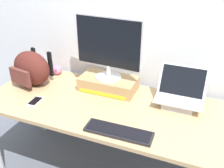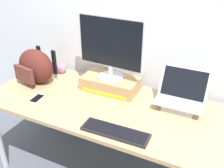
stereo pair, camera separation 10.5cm
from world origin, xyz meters
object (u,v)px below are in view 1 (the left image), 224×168
Objects in this scene: open_laptop at (179,98)px; coffee_mug at (38,65)px; desktop_monitor at (108,47)px; messenger_backpack at (31,68)px; external_keyboard at (119,132)px; plush_toy at (57,70)px; toner_box_yellow at (108,83)px; cell_phone at (35,101)px.

open_laptop reaches higher than coffee_mug.
desktop_monitor reaches higher than messenger_backpack.
plush_toy is at bearing 143.43° from external_keyboard.
toner_box_yellow is at bearing 117.75° from external_keyboard.
toner_box_yellow is at bearing 88.63° from desktop_monitor.
messenger_backpack is at bearing 125.60° from cell_phone.
external_keyboard is at bearing -35.32° from plush_toy.
toner_box_yellow reaches higher than coffee_mug.
open_laptop is 2.81× the size of coffee_mug.
desktop_monitor is 1.25× the size of external_keyboard.
desktop_monitor reaches higher than open_laptop.
messenger_backpack is (-0.64, -0.15, 0.09)m from toner_box_yellow.
open_laptop is 1.22m from messenger_backpack.
coffee_mug is 0.23m from plush_toy.
toner_box_yellow is 3.13× the size of cell_phone.
external_keyboard is 0.73m from cell_phone.
open_laptop is at bearing 16.37° from cell_phone.
toner_box_yellow is at bearing -7.73° from coffee_mug.
messenger_backpack is 4.34× the size of plush_toy.
cell_phone is at bearing 170.22° from external_keyboard.
coffee_mug reaches higher than external_keyboard.
cell_phone is at bearing -40.67° from messenger_backpack.
desktop_monitor reaches higher than toner_box_yellow.
open_laptop is at bearing -5.71° from coffee_mug.
plush_toy is at bearing 175.06° from desktop_monitor.
messenger_backpack is at bearing -162.85° from desktop_monitor.
external_keyboard is at bearing -122.11° from open_laptop.
toner_box_yellow is 0.58m from open_laptop.
open_laptop is 0.89× the size of messenger_backpack.
open_laptop is 0.78× the size of external_keyboard.
open_laptop is (0.58, -0.03, 0.01)m from toner_box_yellow.
desktop_monitor reaches higher than plush_toy.
external_keyboard reaches higher than cell_phone.
coffee_mug is at bearing 129.62° from messenger_backpack.
toner_box_yellow is 1.18× the size of messenger_backpack.
messenger_backpack is at bearing 157.77° from external_keyboard.
plush_toy is at bearing -5.67° from coffee_mug.
messenger_backpack reaches higher than coffee_mug.
messenger_backpack is (-0.64, -0.15, -0.22)m from desktop_monitor.
desktop_monitor reaches higher than cell_phone.
open_laptop reaches higher than plush_toy.
plush_toy is (0.23, -0.02, -0.00)m from coffee_mug.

